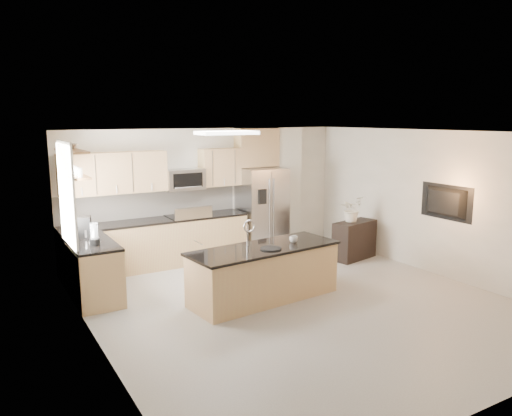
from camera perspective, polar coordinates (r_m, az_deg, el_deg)
floor at (r=7.85m, az=4.92°, el=-10.75°), size 6.50×6.50×0.00m
ceiling at (r=7.33m, az=5.24°, el=8.59°), size 6.00×6.50×0.02m
wall_back at (r=10.26m, az=-5.49°, el=1.78°), size 6.00×0.02×2.60m
wall_front at (r=5.27m, az=26.16°, el=-7.50°), size 6.00×0.02×2.60m
wall_left at (r=6.28m, az=-17.93°, el=-4.18°), size 0.02×6.50×2.60m
wall_right at (r=9.51m, az=19.98°, el=0.52°), size 0.02×6.50×2.60m
back_counter at (r=9.68m, az=-11.20°, el=-3.89°), size 3.55×0.66×1.44m
left_counter at (r=8.31m, az=-18.23°, el=-6.68°), size 0.66×1.50×0.92m
range at (r=9.89m, az=-7.76°, el=-3.48°), size 0.76×0.64×1.14m
upper_cabinets at (r=9.57m, az=-12.23°, el=4.14°), size 3.50×0.33×0.75m
microwave at (r=9.79m, az=-8.20°, el=3.26°), size 0.76×0.40×0.40m
refrigerator at (r=10.49m, az=0.67°, el=-0.25°), size 0.92×0.78×1.78m
partition_column at (r=11.01m, az=3.47°, el=2.39°), size 0.60×0.30×2.60m
window at (r=8.00m, az=-20.82°, el=1.26°), size 0.04×1.15×1.65m
shelf_lower at (r=8.08m, az=-20.19°, el=3.53°), size 0.30×1.20×0.04m
shelf_upper at (r=8.05m, az=-20.35°, el=6.15°), size 0.30×1.20×0.04m
ceiling_fixture at (r=8.49m, az=-3.36°, el=8.57°), size 1.00×0.50×0.06m
island at (r=7.85m, az=0.93°, el=-7.41°), size 2.51×1.12×1.27m
credenza at (r=10.24m, az=11.17°, el=-3.62°), size 1.02×0.60×0.77m
cup at (r=8.01m, az=4.31°, el=-3.59°), size 0.16×0.16×0.11m
platter at (r=7.60m, az=1.69°, el=-4.66°), size 0.34×0.34×0.02m
blender at (r=7.86m, az=-17.99°, el=-3.04°), size 0.15×0.15×0.34m
kettle at (r=8.10m, az=-17.99°, el=-2.95°), size 0.19×0.19×0.24m
coffee_maker at (r=8.38m, az=-18.96°, el=-2.15°), size 0.24×0.27×0.35m
bowl at (r=8.29m, az=-20.69°, el=6.69°), size 0.48×0.48×0.10m
flower_vase at (r=10.08m, az=10.87°, el=0.60°), size 0.84×0.78×0.76m
television at (r=9.31m, az=20.58°, el=0.60°), size 0.14×1.08×0.62m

